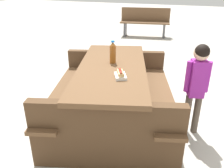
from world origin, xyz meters
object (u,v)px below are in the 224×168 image
object	(u,v)px
picnic_table	(112,90)
child_in_coat	(197,79)
soda_bottle	(113,53)
park_bench_mid	(145,21)
hotdog_tray	(120,75)

from	to	relation	value
picnic_table	child_in_coat	xyz separation A→B (m)	(-0.14, 0.93, 0.24)
soda_bottle	park_bench_mid	bearing A→B (deg)	-170.66
picnic_table	child_in_coat	bearing A→B (deg)	98.41
picnic_table	soda_bottle	world-z (taller)	soda_bottle
soda_bottle	hotdog_tray	size ratio (longest dim) A/B	1.26
picnic_table	soda_bottle	bearing A→B (deg)	-163.22
child_in_coat	park_bench_mid	size ratio (longest dim) A/B	0.69
park_bench_mid	hotdog_tray	bearing A→B (deg)	11.16
picnic_table	park_bench_mid	bearing A→B (deg)	-170.49
hotdog_tray	park_bench_mid	world-z (taller)	park_bench_mid
soda_bottle	park_bench_mid	xyz separation A→B (m)	(-4.81, -0.79, -0.42)
hotdog_tray	park_bench_mid	size ratio (longest dim) A/B	0.14
hotdog_tray	soda_bottle	bearing A→B (deg)	-149.31
picnic_table	hotdog_tray	size ratio (longest dim) A/B	10.15
soda_bottle	park_bench_mid	distance (m)	4.89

